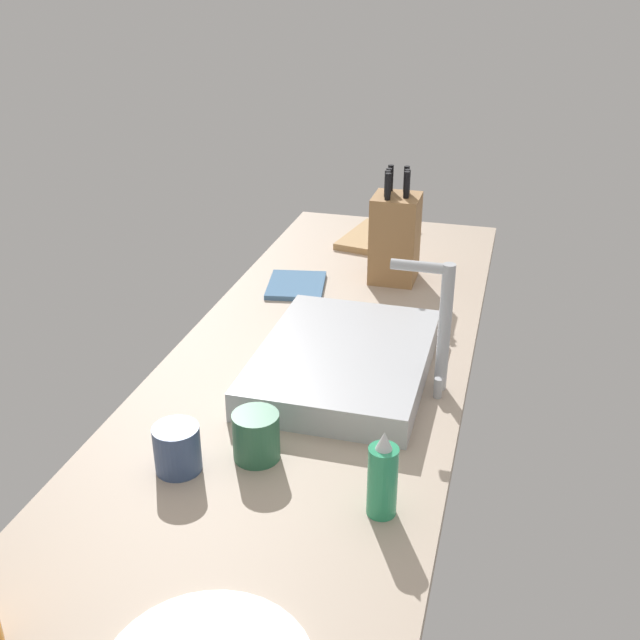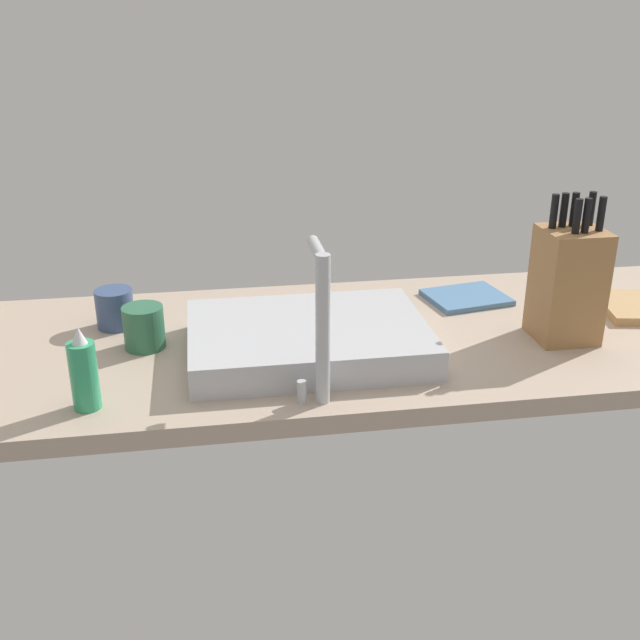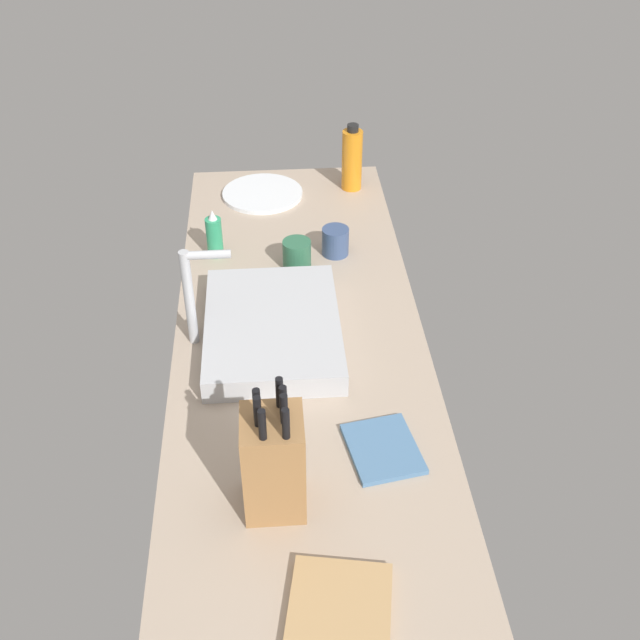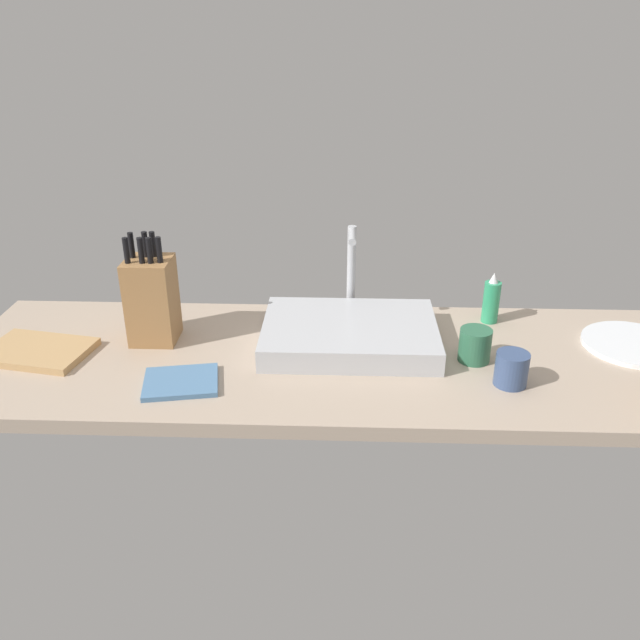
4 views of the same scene
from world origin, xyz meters
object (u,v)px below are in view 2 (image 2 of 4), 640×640
Objects in this scene: knife_block at (568,283)px; faucet at (321,317)px; soap_bottle at (84,373)px; sink_basin at (308,339)px; dish_towel at (466,297)px; coffee_mug at (115,308)px; ceramic_cup at (144,327)px.

faucet is at bearing 18.65° from knife_block.
sink_basin is at bearing -158.70° from soap_bottle.
soap_bottle reaches higher than dish_towel.
coffee_mug is (36.29, -36.58, -10.74)cm from faucet.
knife_block is at bearing 179.06° from sink_basin.
coffee_mug reaches higher than sink_basin.
dish_towel is at bearing -150.89° from sink_basin.
faucet reaches higher than soap_bottle.
faucet reaches higher than ceramic_cup.
knife_block is 3.43× the size of ceramic_cup.
knife_block is (-50.49, 0.83, 8.52)cm from sink_basin.
faucet reaches higher than sink_basin.
ceramic_cup is (-6.34, 11.14, 0.17)cm from coffee_mug.
sink_basin is 3.09× the size of soap_bottle.
ceramic_cup is (69.24, 14.12, 3.55)cm from dish_towel.
knife_block is at bearing -170.93° from soap_bottle.
dish_towel is (11.68, -22.44, -10.84)cm from knife_block.
sink_basin is 44.47cm from dish_towel.
ceramic_cup is at bearing 119.63° from coffee_mug.
faucet is at bearing 88.47° from sink_basin.
soap_bottle is at bearing 25.35° from dish_towel.
dish_towel is at bearing -168.47° from ceramic_cup.
ceramic_cup is at bearing -40.34° from faucet.
soap_bottle is at bearing 9.15° from knife_block.
dish_towel is at bearing -62.41° from knife_block.
coffee_mug is at bearing -93.07° from soap_bottle.
faucet is (0.48, 17.96, 11.80)cm from sink_basin.
soap_bottle is 1.80× the size of coffee_mug.
ceramic_cup is (30.43, -7.49, 1.24)cm from sink_basin.
soap_bottle is 24.05cm from ceramic_cup.
soap_bottle is at bearing 21.30° from sink_basin.
knife_block reaches higher than coffee_mug.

